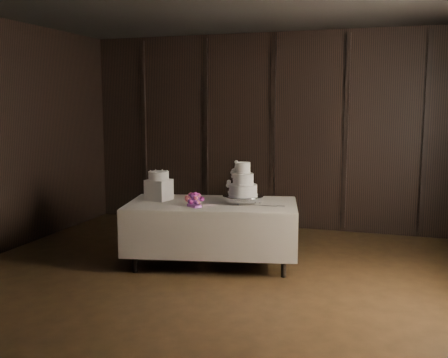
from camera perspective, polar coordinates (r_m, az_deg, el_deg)
room at (r=4.82m, az=-3.80°, el=3.17°), size 6.08×7.08×3.08m
display_table at (r=6.28m, az=-1.31°, el=-5.66°), size 2.17×1.44×0.76m
cake_stand at (r=6.19m, az=2.09°, el=-2.21°), size 0.59×0.59×0.09m
wedding_cake at (r=6.14m, az=1.80°, el=-0.38°), size 0.37×0.33×0.39m
bouquet at (r=6.07m, az=-3.28°, el=-2.28°), size 0.44×0.46×0.18m
box_pedestal at (r=6.42m, az=-7.10°, el=-1.16°), size 0.30×0.30×0.25m
small_cake at (r=6.39m, az=-7.13°, el=0.38°), size 0.31×0.31×0.10m
cake_knife at (r=6.01m, az=4.47°, el=-2.92°), size 0.37×0.03×0.01m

